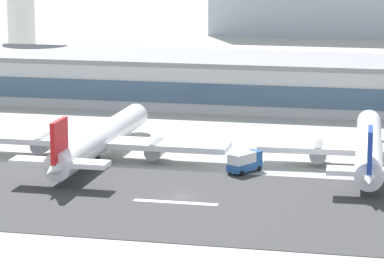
{
  "coord_description": "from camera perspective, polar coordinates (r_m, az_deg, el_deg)",
  "views": [
    {
      "loc": [
        30.3,
        -132.29,
        37.55
      ],
      "look_at": [
        -3.17,
        20.11,
        4.42
      ],
      "focal_mm": 93.07,
      "sensor_mm": 36.0,
      "label": 1
    }
  ],
  "objects": [
    {
      "name": "ground_plane",
      "position": [
        140.81,
        -0.5,
        -3.48
      ],
      "size": [
        1400.0,
        1400.0,
        0.0
      ],
      "primitive_type": "plane",
      "color": "#A8A8A3"
    },
    {
      "name": "runway_strip",
      "position": [
        137.96,
        -0.78,
        -3.79
      ],
      "size": [
        800.0,
        35.56,
        0.08
      ],
      "primitive_type": "cube",
      "color": "#38383A",
      "rests_on": "ground_plane"
    },
    {
      "name": "runway_centreline_dash_4",
      "position": [
        138.04,
        -0.96,
        -3.76
      ],
      "size": [
        12.0,
        1.2,
        0.01
      ],
      "primitive_type": "cube",
      "color": "white",
      "rests_on": "runway_strip"
    },
    {
      "name": "terminal_building",
      "position": [
        211.89,
        4.65,
        3.16
      ],
      "size": [
        150.47,
        25.23,
        10.33
      ],
      "color": "#B7BABC",
      "rests_on": "ground_plane"
    },
    {
      "name": "airliner_red_tail_gate_0",
      "position": [
        162.98,
        -5.43,
        -0.23
      ],
      "size": [
        43.18,
        48.3,
        10.08
      ],
      "rotation": [
        0.0,
        0.0,
        1.56
      ],
      "color": "white",
      "rests_on": "ground_plane"
    },
    {
      "name": "airliner_navy_tail_gate_1",
      "position": [
        159.39,
        10.11,
        -0.66
      ],
      "size": [
        35.39,
        47.41,
        9.89
      ],
      "rotation": [
        0.0,
        0.0,
        1.61
      ],
      "color": "white",
      "rests_on": "ground_plane"
    },
    {
      "name": "service_box_truck_2",
      "position": [
        154.52,
        3.05,
        -1.41
      ],
      "size": [
        5.11,
        6.39,
        3.25
      ],
      "rotation": [
        0.0,
        0.0,
        1.04
      ],
      "color": "#23569E",
      "rests_on": "ground_plane"
    }
  ]
}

